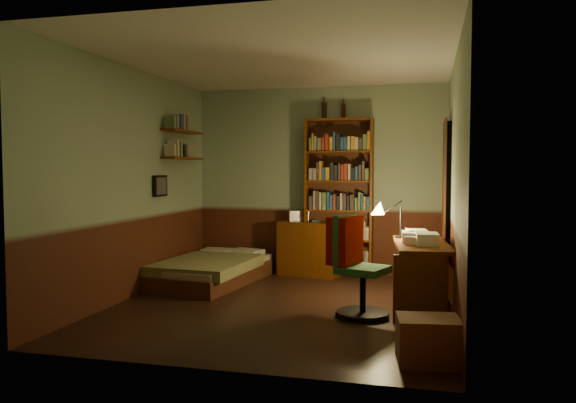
% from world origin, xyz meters
% --- Properties ---
extents(floor, '(3.50, 4.00, 0.02)m').
position_xyz_m(floor, '(0.00, 0.00, -0.01)').
color(floor, black).
rests_on(floor, ground).
extents(ceiling, '(3.50, 4.00, 0.02)m').
position_xyz_m(ceiling, '(0.00, 0.00, 2.61)').
color(ceiling, silver).
rests_on(ceiling, wall_back).
extents(wall_back, '(3.50, 0.02, 2.60)m').
position_xyz_m(wall_back, '(0.00, 2.01, 1.30)').
color(wall_back, gray).
rests_on(wall_back, ground).
extents(wall_left, '(0.02, 4.00, 2.60)m').
position_xyz_m(wall_left, '(-1.76, 0.00, 1.30)').
color(wall_left, gray).
rests_on(wall_left, ground).
extents(wall_right, '(0.02, 4.00, 2.60)m').
position_xyz_m(wall_right, '(1.76, 0.00, 1.30)').
color(wall_right, gray).
rests_on(wall_right, ground).
extents(wall_front, '(3.50, 0.02, 2.60)m').
position_xyz_m(wall_front, '(0.00, -2.01, 1.30)').
color(wall_front, gray).
rests_on(wall_front, ground).
extents(doorway, '(0.06, 0.90, 2.00)m').
position_xyz_m(doorway, '(1.72, 1.30, 1.00)').
color(doorway, black).
rests_on(doorway, ground).
extents(door_trim, '(0.02, 0.98, 2.08)m').
position_xyz_m(door_trim, '(1.69, 1.30, 1.00)').
color(door_trim, '#462414').
rests_on(door_trim, ground).
extents(bed, '(1.20, 1.93, 0.54)m').
position_xyz_m(bed, '(-1.19, 0.97, 0.27)').
color(bed, olive).
rests_on(bed, ground).
extents(dresser, '(0.90, 0.57, 0.74)m').
position_xyz_m(dresser, '(-0.06, 1.76, 0.37)').
color(dresser, '#56280A').
rests_on(dresser, ground).
extents(mini_stereo, '(0.33, 0.29, 0.14)m').
position_xyz_m(mini_stereo, '(-0.27, 1.89, 0.81)').
color(mini_stereo, '#B2B2B7').
rests_on(mini_stereo, dresser).
extents(bookshelf, '(0.92, 0.29, 2.14)m').
position_xyz_m(bookshelf, '(0.32, 1.85, 1.07)').
color(bookshelf, '#56280A').
rests_on(bookshelf, ground).
extents(bottle_left, '(0.08, 0.08, 0.25)m').
position_xyz_m(bottle_left, '(0.09, 1.96, 2.26)').
color(bottle_left, black).
rests_on(bottle_left, bookshelf).
extents(bottle_right, '(0.06, 0.06, 0.22)m').
position_xyz_m(bottle_right, '(0.36, 1.96, 2.25)').
color(bottle_right, black).
rests_on(bottle_right, bookshelf).
extents(desk, '(0.67, 1.33, 0.69)m').
position_xyz_m(desk, '(1.44, 0.25, 0.34)').
color(desk, '#56280A').
rests_on(desk, ground).
extents(paper_stack, '(0.25, 0.32, 0.12)m').
position_xyz_m(paper_stack, '(1.38, 0.44, 0.75)').
color(paper_stack, silver).
rests_on(paper_stack, desk).
extents(desk_lamp, '(0.18, 0.18, 0.54)m').
position_xyz_m(desk_lamp, '(1.21, 0.61, 0.96)').
color(desk_lamp, black).
rests_on(desk_lamp, desk).
extents(office_chair, '(0.57, 0.53, 0.92)m').
position_xyz_m(office_chair, '(0.89, -0.27, 0.46)').
color(office_chair, '#2D622E').
rests_on(office_chair, ground).
extents(red_jacket, '(0.35, 0.45, 0.47)m').
position_xyz_m(red_jacket, '(0.74, -0.07, 1.15)').
color(red_jacket, '#A00F00').
rests_on(red_jacket, office_chair).
extents(wall_shelf_lower, '(0.20, 0.90, 0.03)m').
position_xyz_m(wall_shelf_lower, '(-1.64, 1.10, 1.60)').
color(wall_shelf_lower, '#56280A').
rests_on(wall_shelf_lower, wall_left).
extents(wall_shelf_upper, '(0.20, 0.90, 0.03)m').
position_xyz_m(wall_shelf_upper, '(-1.64, 1.10, 1.95)').
color(wall_shelf_upper, '#56280A').
rests_on(wall_shelf_upper, wall_left).
extents(framed_picture, '(0.04, 0.32, 0.26)m').
position_xyz_m(framed_picture, '(-1.72, 0.60, 1.25)').
color(framed_picture, black).
rests_on(framed_picture, wall_left).
extents(cardboard_box_a, '(0.51, 0.43, 0.34)m').
position_xyz_m(cardboard_box_a, '(1.52, -1.46, 0.17)').
color(cardboard_box_a, '#90674A').
rests_on(cardboard_box_a, ground).
extents(cardboard_box_b, '(0.31, 0.27, 0.20)m').
position_xyz_m(cardboard_box_b, '(1.56, -1.13, 0.10)').
color(cardboard_box_b, '#90674A').
rests_on(cardboard_box_b, ground).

